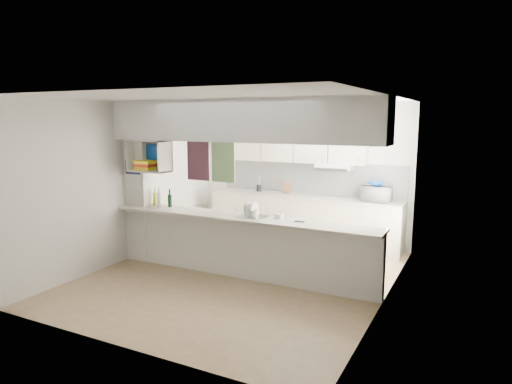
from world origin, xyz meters
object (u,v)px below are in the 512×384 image
Objects in this scene: bowl at (376,184)px; wine_bottles at (157,199)px; microwave at (377,193)px; dish_rack at (253,211)px.

wine_bottles is at bearing -146.28° from bowl.
microwave is 0.17m from bowl.
bowl is 0.54× the size of wine_bottles.
dish_rack is 1.76m from wine_bottles.
bowl is at bearing 63.27° from dish_rack.
dish_rack is at bearing 61.60° from microwave.
wine_bottles reaches higher than microwave.
microwave is at bearing 33.97° from wine_bottles.
wine_bottles is (-3.07, -2.07, -0.02)m from microwave.
bowl reaches higher than microwave.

